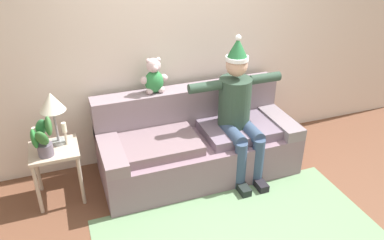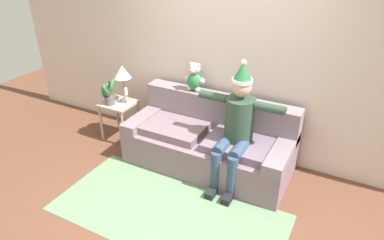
{
  "view_description": "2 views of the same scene",
  "coord_description": "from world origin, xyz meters",
  "px_view_note": "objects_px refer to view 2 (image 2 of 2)",
  "views": [
    {
      "loc": [
        -1.28,
        -2.35,
        2.56
      ],
      "look_at": [
        -0.13,
        0.79,
        0.75
      ],
      "focal_mm": 36.33,
      "sensor_mm": 36.0,
      "label": 1
    },
    {
      "loc": [
        1.55,
        -2.42,
        2.64
      ],
      "look_at": [
        -0.13,
        0.78,
        0.73
      ],
      "focal_mm": 32.17,
      "sensor_mm": 36.0,
      "label": 2
    }
  ],
  "objects_px": {
    "side_table": "(119,109)",
    "person_seated": "(236,125)",
    "table_lamp": "(122,74)",
    "candle_tall": "(109,90)",
    "potted_plant": "(109,93)",
    "candle_short": "(126,94)",
    "couch": "(210,142)",
    "teddy_bear": "(195,78)"
  },
  "relations": [
    {
      "from": "candle_short",
      "to": "candle_tall",
      "type": "bearing_deg",
      "value": -166.76
    },
    {
      "from": "teddy_bear",
      "to": "potted_plant",
      "type": "distance_m",
      "value": 1.24
    },
    {
      "from": "side_table",
      "to": "person_seated",
      "type": "bearing_deg",
      "value": -5.2
    },
    {
      "from": "table_lamp",
      "to": "candle_short",
      "type": "distance_m",
      "value": 0.28
    },
    {
      "from": "teddy_bear",
      "to": "table_lamp",
      "type": "bearing_deg",
      "value": -169.62
    },
    {
      "from": "teddy_bear",
      "to": "potted_plant",
      "type": "relative_size",
      "value": 0.97
    },
    {
      "from": "table_lamp",
      "to": "side_table",
      "type": "bearing_deg",
      "value": -123.76
    },
    {
      "from": "teddy_bear",
      "to": "candle_short",
      "type": "relative_size",
      "value": 1.64
    },
    {
      "from": "side_table",
      "to": "candle_tall",
      "type": "bearing_deg",
      "value": -171.08
    },
    {
      "from": "couch",
      "to": "table_lamp",
      "type": "relative_size",
      "value": 3.89
    },
    {
      "from": "person_seated",
      "to": "potted_plant",
      "type": "xyz_separation_m",
      "value": [
        -1.92,
        0.08,
        -0.01
      ]
    },
    {
      "from": "candle_tall",
      "to": "couch",
      "type": "bearing_deg",
      "value": 0.82
    },
    {
      "from": "potted_plant",
      "to": "candle_short",
      "type": "xyz_separation_m",
      "value": [
        0.19,
        0.13,
        -0.03
      ]
    },
    {
      "from": "table_lamp",
      "to": "candle_short",
      "type": "bearing_deg",
      "value": -33.25
    },
    {
      "from": "potted_plant",
      "to": "person_seated",
      "type": "bearing_deg",
      "value": -2.29
    },
    {
      "from": "couch",
      "to": "potted_plant",
      "type": "height_order",
      "value": "potted_plant"
    },
    {
      "from": "person_seated",
      "to": "potted_plant",
      "type": "bearing_deg",
      "value": 177.71
    },
    {
      "from": "potted_plant",
      "to": "candle_tall",
      "type": "bearing_deg",
      "value": 130.43
    },
    {
      "from": "candle_tall",
      "to": "candle_short",
      "type": "distance_m",
      "value": 0.26
    },
    {
      "from": "table_lamp",
      "to": "candle_tall",
      "type": "xyz_separation_m",
      "value": [
        -0.18,
        -0.11,
        -0.25
      ]
    },
    {
      "from": "side_table",
      "to": "table_lamp",
      "type": "xyz_separation_m",
      "value": [
        0.06,
        0.09,
        0.53
      ]
    },
    {
      "from": "couch",
      "to": "teddy_bear",
      "type": "distance_m",
      "value": 0.84
    },
    {
      "from": "candle_short",
      "to": "person_seated",
      "type": "bearing_deg",
      "value": -6.9
    },
    {
      "from": "side_table",
      "to": "potted_plant",
      "type": "height_order",
      "value": "potted_plant"
    },
    {
      "from": "candle_short",
      "to": "potted_plant",
      "type": "bearing_deg",
      "value": -145.75
    },
    {
      "from": "side_table",
      "to": "table_lamp",
      "type": "bearing_deg",
      "value": 56.24
    },
    {
      "from": "couch",
      "to": "teddy_bear",
      "type": "xyz_separation_m",
      "value": [
        -0.37,
        0.27,
        0.71
      ]
    },
    {
      "from": "teddy_bear",
      "to": "candle_short",
      "type": "height_order",
      "value": "teddy_bear"
    },
    {
      "from": "candle_tall",
      "to": "candle_short",
      "type": "bearing_deg",
      "value": 13.24
    },
    {
      "from": "candle_tall",
      "to": "table_lamp",
      "type": "bearing_deg",
      "value": 29.8
    },
    {
      "from": "side_table",
      "to": "potted_plant",
      "type": "xyz_separation_m",
      "value": [
        -0.07,
        -0.09,
        0.28
      ]
    },
    {
      "from": "table_lamp",
      "to": "person_seated",
      "type": "bearing_deg",
      "value": -8.07
    },
    {
      "from": "table_lamp",
      "to": "candle_tall",
      "type": "height_order",
      "value": "table_lamp"
    },
    {
      "from": "potted_plant",
      "to": "candle_short",
      "type": "relative_size",
      "value": 1.68
    },
    {
      "from": "table_lamp",
      "to": "candle_tall",
      "type": "distance_m",
      "value": 0.33
    },
    {
      "from": "person_seated",
      "to": "candle_tall",
      "type": "xyz_separation_m",
      "value": [
        -1.98,
        0.15,
        -0.02
      ]
    },
    {
      "from": "person_seated",
      "to": "side_table",
      "type": "height_order",
      "value": "person_seated"
    },
    {
      "from": "couch",
      "to": "candle_tall",
      "type": "relative_size",
      "value": 7.93
    },
    {
      "from": "couch",
      "to": "person_seated",
      "type": "bearing_deg",
      "value": -23.07
    },
    {
      "from": "side_table",
      "to": "table_lamp",
      "type": "relative_size",
      "value": 1.07
    },
    {
      "from": "potted_plant",
      "to": "candle_tall",
      "type": "relative_size",
      "value": 1.5
    },
    {
      "from": "table_lamp",
      "to": "candle_tall",
      "type": "relative_size",
      "value": 2.04
    }
  ]
}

